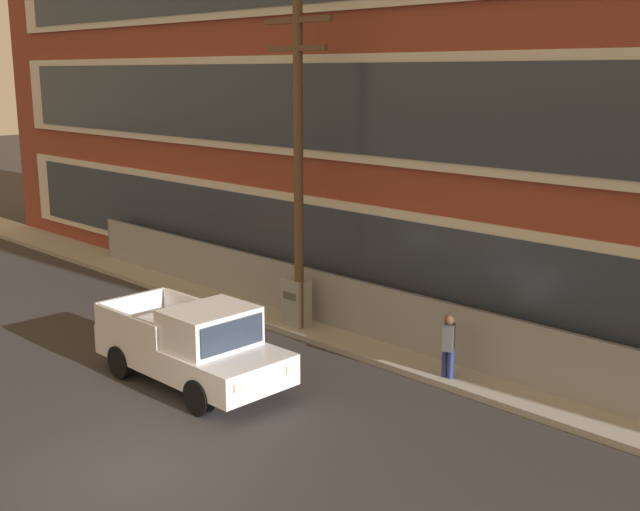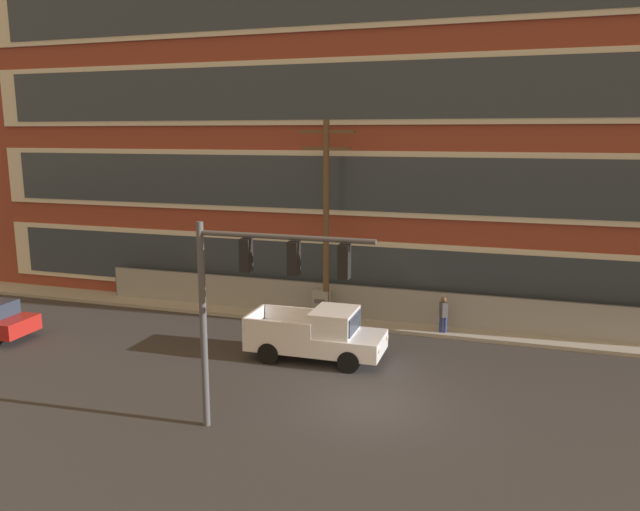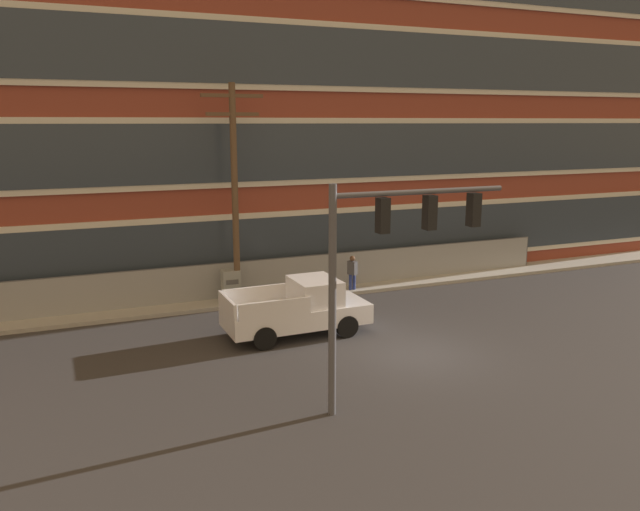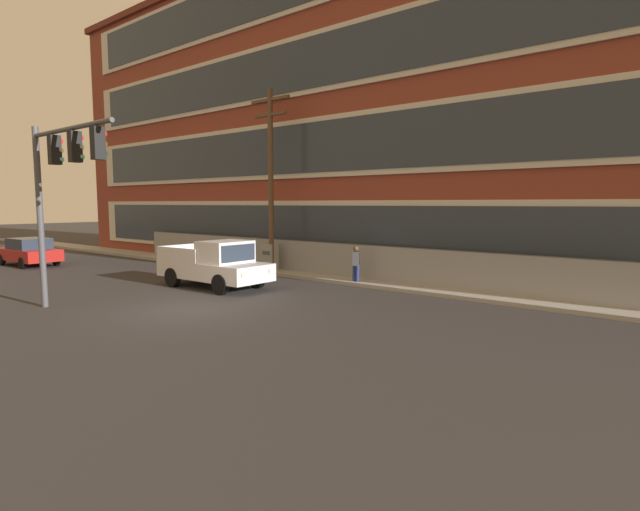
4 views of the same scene
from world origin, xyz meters
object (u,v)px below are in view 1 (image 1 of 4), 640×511
(utility_pole_near_corner, at_px, (298,156))
(electrical_cabinet, at_px, (296,304))
(pickup_truck_white, at_px, (195,346))
(pedestrian_near_cabinet, at_px, (448,344))

(utility_pole_near_corner, height_order, electrical_cabinet, utility_pole_near_corner)
(pickup_truck_white, xyz_separation_m, electrical_cabinet, (-1.35, 4.47, -0.19))
(utility_pole_near_corner, relative_size, electrical_cabinet, 5.97)
(pickup_truck_white, height_order, pedestrian_near_cabinet, pickup_truck_white)
(pickup_truck_white, bearing_deg, utility_pole_near_corner, 104.22)
(utility_pole_near_corner, bearing_deg, electrical_cabinet, 153.64)
(utility_pole_near_corner, bearing_deg, pickup_truck_white, -75.78)
(utility_pole_near_corner, relative_size, pedestrian_near_cabinet, 5.29)
(utility_pole_near_corner, xyz_separation_m, pedestrian_near_cabinet, (5.19, -0.10, -3.97))
(pedestrian_near_cabinet, bearing_deg, utility_pole_near_corner, 178.89)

